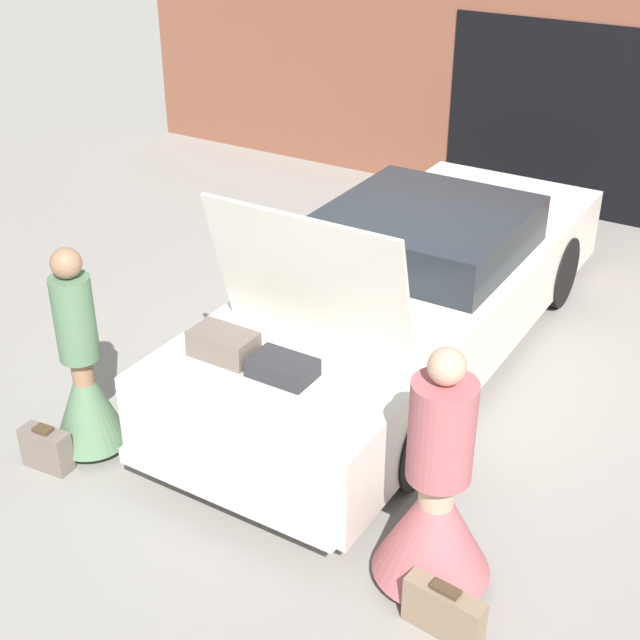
% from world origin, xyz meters
% --- Properties ---
extents(ground_plane, '(40.00, 40.00, 0.00)m').
position_xyz_m(ground_plane, '(0.00, 0.00, 0.00)').
color(ground_plane, gray).
extents(garage_wall_back, '(12.00, 0.14, 2.80)m').
position_xyz_m(garage_wall_back, '(0.00, 4.01, 1.39)').
color(garage_wall_back, brown).
rests_on(garage_wall_back, ground_plane).
extents(car, '(1.83, 5.25, 1.90)m').
position_xyz_m(car, '(-0.00, 0.02, 0.59)').
color(car, silver).
rests_on(car, ground_plane).
extents(person_left, '(0.54, 0.54, 1.63)m').
position_xyz_m(person_left, '(-1.35, -2.44, 0.59)').
color(person_left, '#997051').
rests_on(person_left, ground_plane).
extents(person_right, '(0.72, 0.72, 1.64)m').
position_xyz_m(person_right, '(1.35, -2.32, 0.58)').
color(person_right, tan).
rests_on(person_right, ground_plane).
extents(suitcase_beside_left_person, '(0.38, 0.18, 0.34)m').
position_xyz_m(suitcase_beside_left_person, '(-1.47, -2.77, 0.16)').
color(suitcase_beside_left_person, '#75665B').
rests_on(suitcase_beside_left_person, ground_plane).
extents(suitcase_beside_right_person, '(0.49, 0.18, 0.35)m').
position_xyz_m(suitcase_beside_right_person, '(1.59, -2.67, 0.16)').
color(suitcase_beside_right_person, '#8C7259').
rests_on(suitcase_beside_right_person, ground_plane).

